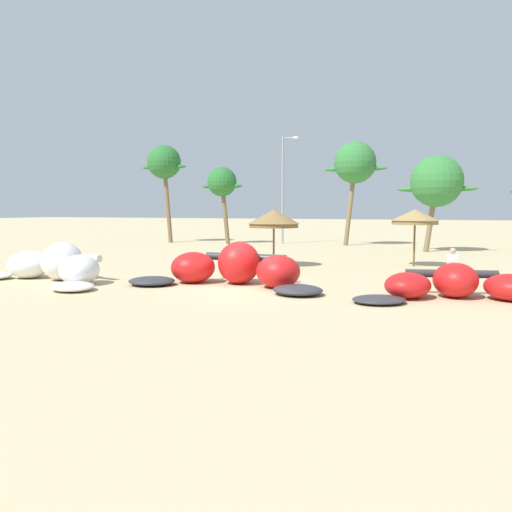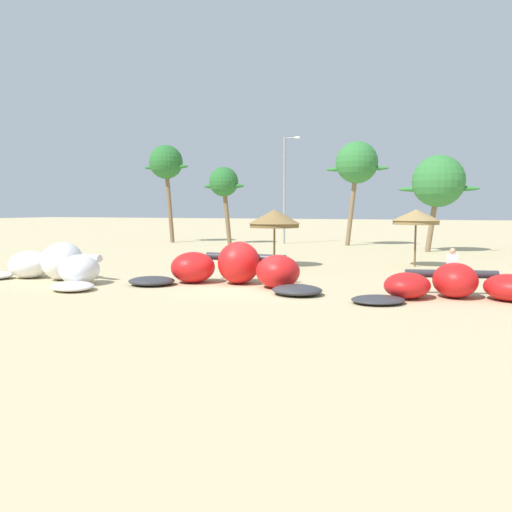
% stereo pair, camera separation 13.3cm
% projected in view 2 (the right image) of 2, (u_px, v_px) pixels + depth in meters
% --- Properties ---
extents(ground_plane, '(260.00, 260.00, 0.00)m').
position_uv_depth(ground_plane, '(245.00, 287.00, 19.47)').
color(ground_plane, '#C6B284').
extents(kite_far_left, '(7.40, 4.31, 1.57)m').
position_uv_depth(kite_far_left, '(54.00, 266.00, 21.14)').
color(kite_far_left, white).
rests_on(kite_far_left, ground).
extents(kite_left, '(8.08, 3.66, 1.65)m').
position_uv_depth(kite_left, '(234.00, 269.00, 19.99)').
color(kite_left, '#333338').
rests_on(kite_left, ground).
extents(kite_left_of_center, '(7.07, 4.17, 1.15)m').
position_uv_depth(kite_left_of_center, '(458.00, 286.00, 16.84)').
color(kite_left_of_center, '#333338').
rests_on(kite_left_of_center, ground).
extents(beach_umbrella_near_van, '(2.62, 2.62, 2.90)m').
position_uv_depth(beach_umbrella_near_van, '(274.00, 218.00, 26.40)').
color(beach_umbrella_near_van, brown).
rests_on(beach_umbrella_near_van, ground).
extents(beach_umbrella_middle, '(2.40, 2.40, 2.90)m').
position_uv_depth(beach_umbrella_middle, '(416.00, 217.00, 26.35)').
color(beach_umbrella_middle, brown).
rests_on(beach_umbrella_middle, ground).
extents(person_near_kites, '(0.36, 0.24, 1.62)m').
position_uv_depth(person_near_kites, '(452.00, 272.00, 17.51)').
color(person_near_kites, '#383842').
rests_on(person_near_kites, ground).
extents(palm_leftmost, '(4.37, 2.92, 8.44)m').
position_uv_depth(palm_leftmost, '(166.00, 163.00, 45.31)').
color(palm_leftmost, brown).
rests_on(palm_leftmost, ground).
extents(palm_left, '(3.69, 2.46, 6.42)m').
position_uv_depth(palm_left, '(224.00, 183.00, 43.60)').
color(palm_left, brown).
rests_on(palm_left, ground).
extents(palm_left_of_gap, '(4.96, 3.31, 8.22)m').
position_uv_depth(palm_left_of_gap, '(357.00, 164.00, 41.13)').
color(palm_left_of_gap, '#7F6647').
rests_on(palm_left_of_gap, ground).
extents(palm_center_left, '(5.24, 3.49, 6.53)m').
position_uv_depth(palm_center_left, '(438.00, 182.00, 35.13)').
color(palm_center_left, '#7F6647').
rests_on(palm_center_left, ground).
extents(lamppost_west, '(1.46, 0.24, 8.91)m').
position_uv_depth(lamppost_west, '(286.00, 184.00, 43.61)').
color(lamppost_west, gray).
rests_on(lamppost_west, ground).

